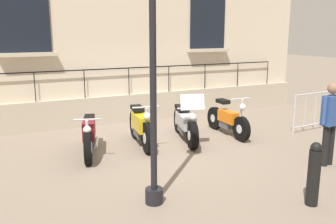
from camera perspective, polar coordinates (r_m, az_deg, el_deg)
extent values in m
plane|color=gray|center=(8.85, -0.44, -4.88)|extent=(60.00, 60.00, 0.00)
cube|color=#B1A48F|center=(10.96, -6.12, 0.64)|extent=(0.20, 12.50, 0.82)
cube|color=black|center=(12.04, 6.28, 16.01)|extent=(0.06, 1.27, 2.58)
cube|color=#BCAE97|center=(11.96, 6.34, 9.61)|extent=(0.24, 1.47, 0.10)
cube|color=black|center=(10.22, -21.86, 15.91)|extent=(0.06, 1.27, 2.58)
cube|color=#BCAE97|center=(10.12, -21.21, 8.38)|extent=(0.24, 1.47, 0.10)
cube|color=black|center=(10.75, -6.19, 6.87)|extent=(0.03, 10.50, 0.03)
cylinder|color=black|center=(10.20, -20.14, 3.67)|extent=(0.02, 0.02, 0.79)
cylinder|color=black|center=(10.42, -12.95, 4.28)|extent=(0.02, 0.02, 0.79)
cylinder|color=black|center=(10.79, -6.15, 4.79)|extent=(0.02, 0.02, 0.79)
cylinder|color=black|center=(11.31, 0.12, 5.20)|extent=(0.02, 0.02, 0.79)
cylinder|color=black|center=(11.95, 5.79, 5.52)|extent=(0.02, 0.02, 0.79)
cylinder|color=black|center=(12.69, 10.84, 5.76)|extent=(0.02, 0.02, 0.79)
cylinder|color=black|center=(13.52, 15.31, 5.94)|extent=(0.02, 0.02, 0.79)
cylinder|color=black|center=(7.54, -12.41, -5.45)|extent=(0.71, 0.34, 0.71)
cylinder|color=silver|center=(7.54, -12.41, -5.45)|extent=(0.28, 0.22, 0.25)
cylinder|color=black|center=(8.76, -11.98, -2.93)|extent=(0.71, 0.34, 0.71)
cylinder|color=silver|center=(8.76, -11.98, -2.93)|extent=(0.28, 0.22, 0.25)
cube|color=maroon|center=(8.04, -12.28, -2.57)|extent=(0.82, 0.46, 0.40)
cube|color=#4C4C51|center=(8.21, -12.15, -4.23)|extent=(0.51, 0.32, 0.25)
cube|color=black|center=(8.31, -12.22, -0.92)|extent=(0.48, 0.34, 0.10)
cylinder|color=silver|center=(7.51, -12.49, -3.31)|extent=(0.17, 0.10, 0.57)
cylinder|color=silver|center=(7.49, -12.57, -1.15)|extent=(0.19, 0.52, 0.04)
sphere|color=white|center=(7.42, -12.56, -2.72)|extent=(0.16, 0.16, 0.16)
cylinder|color=silver|center=(8.37, -11.16, -4.73)|extent=(0.70, 0.29, 0.08)
cylinder|color=black|center=(8.03, -3.28, -4.10)|extent=(0.71, 0.22, 0.70)
cylinder|color=silver|center=(8.03, -3.28, -4.10)|extent=(0.26, 0.17, 0.24)
cylinder|color=black|center=(9.24, -5.25, -1.94)|extent=(0.71, 0.22, 0.70)
cylinder|color=silver|center=(9.24, -5.25, -1.94)|extent=(0.26, 0.17, 0.24)
cube|color=gold|center=(8.53, -4.28, -1.59)|extent=(0.91, 0.40, 0.36)
cube|color=#4C4C51|center=(8.69, -4.41, -3.08)|extent=(0.55, 0.30, 0.24)
cube|color=black|center=(8.81, -4.85, 0.60)|extent=(0.52, 0.32, 0.10)
cylinder|color=silver|center=(7.99, -3.40, -1.67)|extent=(0.17, 0.08, 0.68)
cylinder|color=silver|center=(7.96, -3.52, 0.77)|extent=(0.13, 0.60, 0.04)
sphere|color=white|center=(7.89, -3.29, -0.68)|extent=(0.16, 0.16, 0.16)
cylinder|color=silver|center=(8.91, -3.70, -3.49)|extent=(0.79, 0.20, 0.08)
cylinder|color=black|center=(8.35, 3.84, -3.67)|extent=(0.66, 0.32, 0.64)
cylinder|color=silver|center=(8.35, 3.84, -3.67)|extent=(0.26, 0.22, 0.22)
cylinder|color=black|center=(9.75, 1.71, -1.31)|extent=(0.66, 0.32, 0.64)
cylinder|color=silver|center=(9.75, 1.71, -1.31)|extent=(0.26, 0.22, 0.22)
cube|color=#B2B2BC|center=(8.95, 2.77, -1.32)|extent=(1.06, 0.57, 0.30)
cube|color=#4C4C51|center=(9.10, 2.62, -2.52)|extent=(0.65, 0.40, 0.22)
cube|color=black|center=(9.28, 2.22, 0.66)|extent=(0.62, 0.42, 0.10)
cylinder|color=silver|center=(8.32, 3.79, -1.53)|extent=(0.17, 0.10, 0.63)
cylinder|color=silver|center=(8.30, 3.73, 0.62)|extent=(0.22, 0.66, 0.04)
sphere|color=white|center=(8.22, 3.92, -0.77)|extent=(0.16, 0.16, 0.16)
cylinder|color=silver|center=(9.36, 3.34, -2.82)|extent=(0.90, 0.33, 0.08)
cube|color=silver|center=(8.21, 3.85, 1.56)|extent=(0.27, 0.56, 0.36)
cylinder|color=black|center=(9.11, 11.41, -2.61)|extent=(0.62, 0.15, 0.62)
cylinder|color=silver|center=(9.11, 11.41, -2.61)|extent=(0.22, 0.15, 0.22)
cylinder|color=black|center=(10.14, 7.34, -0.95)|extent=(0.62, 0.15, 0.62)
cylinder|color=silver|center=(10.14, 7.34, -0.95)|extent=(0.22, 0.15, 0.22)
cube|color=orange|center=(9.53, 9.46, -0.71)|extent=(0.71, 0.28, 0.29)
cube|color=#4C4C51|center=(9.66, 9.10, -1.85)|extent=(0.43, 0.21, 0.22)
cube|color=black|center=(9.70, 8.60, 1.67)|extent=(0.40, 0.24, 0.10)
cylinder|color=silver|center=(9.06, 11.33, -0.30)|extent=(0.16, 0.07, 0.74)
cylinder|color=silver|center=(9.03, 11.25, 2.03)|extent=(0.06, 0.54, 0.04)
sphere|color=white|center=(8.97, 11.63, 0.77)|extent=(0.16, 0.16, 0.16)
cylinder|color=silver|center=(9.86, 9.34, -2.22)|extent=(0.63, 0.11, 0.08)
cylinder|color=black|center=(5.84, -2.19, -12.98)|extent=(0.28, 0.28, 0.24)
cylinder|color=black|center=(5.31, -2.37, 6.63)|extent=(0.10, 0.10, 4.18)
cylinder|color=#B7B7BF|center=(10.09, 19.17, -0.33)|extent=(0.05, 0.05, 1.05)
cylinder|color=#B7B7BF|center=(10.80, 22.95, 2.84)|extent=(0.17, 2.06, 0.04)
cylinder|color=#B7B7BF|center=(10.96, 22.57, -1.64)|extent=(0.17, 2.06, 0.04)
cylinder|color=#B7B7BF|center=(10.39, 20.69, 0.33)|extent=(0.02, 0.02, 0.87)
cylinder|color=#B7B7BF|center=(10.71, 22.10, 0.55)|extent=(0.02, 0.02, 0.87)
cylinder|color=#B7B7BF|center=(11.03, 23.42, 0.77)|extent=(0.02, 0.02, 0.87)
cylinder|color=#B7B7BF|center=(11.37, 24.67, 0.97)|extent=(0.02, 0.02, 0.87)
cylinder|color=black|center=(6.08, 21.83, -9.55)|extent=(0.19, 0.19, 0.89)
sphere|color=black|center=(5.92, 22.20, -5.21)|extent=(0.17, 0.17, 0.17)
cylinder|color=black|center=(8.04, 24.09, -4.67)|extent=(0.14, 0.14, 0.83)
cylinder|color=black|center=(7.91, 23.44, -4.87)|extent=(0.14, 0.14, 0.83)
cube|color=#2D4C8C|center=(7.81, 24.22, 0.22)|extent=(0.25, 0.38, 0.59)
sphere|color=#8C664C|center=(7.74, 24.50, 3.39)|extent=(0.23, 0.23, 0.23)
cylinder|color=#2D4C8C|center=(7.63, 23.31, 0.26)|extent=(0.09, 0.09, 0.56)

